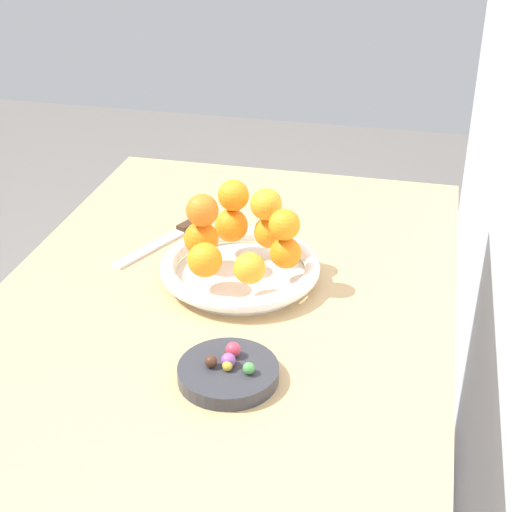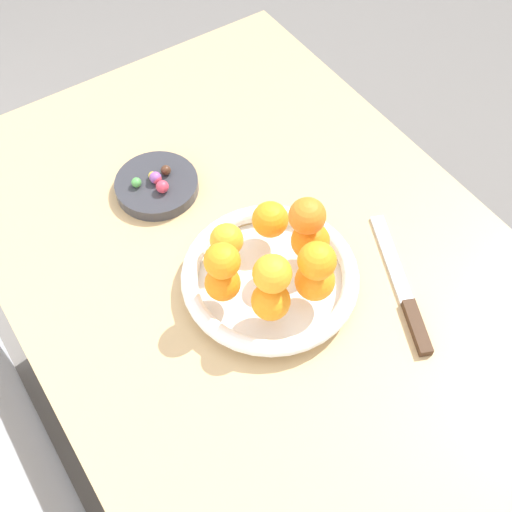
{
  "view_description": "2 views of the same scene",
  "coord_description": "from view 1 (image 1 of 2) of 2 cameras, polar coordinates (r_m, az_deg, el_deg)",
  "views": [
    {
      "loc": [
        1.07,
        0.31,
        1.42
      ],
      "look_at": [
        -0.01,
        0.05,
        0.81
      ],
      "focal_mm": 55.0,
      "sensor_mm": 36.0,
      "label": 1
    },
    {
      "loc": [
        -0.49,
        0.33,
        1.58
      ],
      "look_at": [
        -0.04,
        0.03,
        0.81
      ],
      "focal_mm": 45.0,
      "sensor_mm": 36.0,
      "label": 2
    }
  ],
  "objects": [
    {
      "name": "orange_8",
      "position": [
        1.3,
        -3.93,
        3.34
      ],
      "size": [
        0.06,
        0.06,
        0.06
      ],
      "primitive_type": "sphere",
      "color": "orange",
      "rests_on": "orange_2"
    },
    {
      "name": "candy_ball_1",
      "position": [
        1.1,
        -2.09,
        -7.99
      ],
      "size": [
        0.01,
        0.01,
        0.01
      ],
      "primitive_type": "sphere",
      "color": "gold",
      "rests_on": "candy_dish"
    },
    {
      "name": "candy_ball_5",
      "position": [
        1.1,
        -2.01,
        -7.55
      ],
      "size": [
        0.02,
        0.02,
        0.02
      ],
      "primitive_type": "sphere",
      "color": "#C6384C",
      "rests_on": "candy_dish"
    },
    {
      "name": "knife",
      "position": [
        1.5,
        -5.96,
        1.59
      ],
      "size": [
        0.25,
        0.12,
        0.01
      ],
      "color": "#3F2819",
      "rests_on": "dining_table"
    },
    {
      "name": "orange_6",
      "position": [
        1.35,
        -1.65,
        4.43
      ],
      "size": [
        0.05,
        0.05,
        0.05
      ],
      "primitive_type": "sphere",
      "color": "orange",
      "rests_on": "orange_1"
    },
    {
      "name": "candy_ball_4",
      "position": [
        1.1,
        -2.02,
        -7.58
      ],
      "size": [
        0.02,
        0.02,
        0.02
      ],
      "primitive_type": "sphere",
      "color": "#8C4C99",
      "rests_on": "candy_dish"
    },
    {
      "name": "candy_ball_0",
      "position": [
        1.12,
        -1.67,
        -6.81
      ],
      "size": [
        0.02,
        0.02,
        0.02
      ],
      "primitive_type": "sphere",
      "color": "#C6384C",
      "rests_on": "candy_dish"
    },
    {
      "name": "candy_ball_2",
      "position": [
        1.09,
        -0.53,
        -8.17
      ],
      "size": [
        0.02,
        0.02,
        0.02
      ],
      "primitive_type": "sphere",
      "color": "#4C9947",
      "rests_on": "candy_dish"
    },
    {
      "name": "orange_4",
      "position": [
        1.25,
        -0.48,
        -0.9
      ],
      "size": [
        0.05,
        0.05,
        0.05
      ],
      "primitive_type": "sphere",
      "color": "orange",
      "rests_on": "fruit_bowl"
    },
    {
      "name": "candy_ball_3",
      "position": [
        1.1,
        -3.29,
        -7.66
      ],
      "size": [
        0.02,
        0.02,
        0.02
      ],
      "primitive_type": "sphere",
      "color": "#472819",
      "rests_on": "candy_dish"
    },
    {
      "name": "orange_3",
      "position": [
        1.27,
        -3.75,
        -0.29
      ],
      "size": [
        0.06,
        0.06,
        0.06
      ],
      "primitive_type": "sphere",
      "color": "orange",
      "rests_on": "fruit_bowl"
    },
    {
      "name": "orange_0",
      "position": [
        1.36,
        1.04,
        1.74
      ],
      "size": [
        0.06,
        0.06,
        0.06
      ],
      "primitive_type": "sphere",
      "color": "orange",
      "rests_on": "fruit_bowl"
    },
    {
      "name": "fruit_bowl",
      "position": [
        1.34,
        -1.17,
        -0.98
      ],
      "size": [
        0.27,
        0.27,
        0.04
      ],
      "color": "white",
      "rests_on": "dining_table"
    },
    {
      "name": "orange_2",
      "position": [
        1.33,
        -4.02,
        1.26
      ],
      "size": [
        0.06,
        0.06,
        0.06
      ],
      "primitive_type": "sphere",
      "color": "orange",
      "rests_on": "fruit_bowl"
    },
    {
      "name": "orange_5",
      "position": [
        1.29,
        2.17,
        0.23
      ],
      "size": [
        0.05,
        0.05,
        0.05
      ],
      "primitive_type": "sphere",
      "color": "orange",
      "rests_on": "fruit_bowl"
    },
    {
      "name": "dining_table",
      "position": [
        1.36,
        -2.35,
        -5.99
      ],
      "size": [
        1.1,
        0.76,
        0.74
      ],
      "color": "tan",
      "rests_on": "ground_plane"
    },
    {
      "name": "candy_dish",
      "position": [
        1.11,
        -2.03,
        -8.49
      ],
      "size": [
        0.14,
        0.14,
        0.02
      ],
      "primitive_type": "cylinder",
      "color": "#333338",
      "rests_on": "dining_table"
    },
    {
      "name": "orange_1",
      "position": [
        1.38,
        -1.81,
        2.24
      ],
      "size": [
        0.06,
        0.06,
        0.06
      ],
      "primitive_type": "sphere",
      "color": "orange",
      "rests_on": "fruit_bowl"
    },
    {
      "name": "orange_9",
      "position": [
        1.27,
        2.08,
        2.29
      ],
      "size": [
        0.05,
        0.05,
        0.05
      ],
      "primitive_type": "sphere",
      "color": "orange",
      "rests_on": "orange_5"
    },
    {
      "name": "orange_7",
      "position": [
        1.33,
        0.75,
        3.78
      ],
      "size": [
        0.05,
        0.05,
        0.05
      ],
      "primitive_type": "sphere",
      "color": "orange",
      "rests_on": "orange_0"
    }
  ]
}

